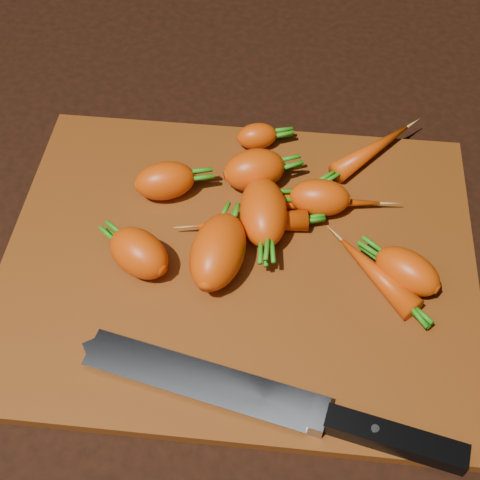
# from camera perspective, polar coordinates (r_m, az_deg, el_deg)

# --- Properties ---
(ground) EXTENTS (2.00, 2.00, 0.01)m
(ground) POSITION_cam_1_polar(r_m,az_deg,el_deg) (0.72, -0.08, -2.31)
(ground) COLOR black
(cutting_board) EXTENTS (0.50, 0.40, 0.01)m
(cutting_board) POSITION_cam_1_polar(r_m,az_deg,el_deg) (0.71, -0.08, -1.81)
(cutting_board) COLOR #6D330D
(cutting_board) RESTS_ON ground
(carrot_0) EXTENTS (0.08, 0.06, 0.04)m
(carrot_0) POSITION_cam_1_polar(r_m,az_deg,el_deg) (0.75, -6.41, 5.04)
(carrot_0) COLOR #EC4C0C
(carrot_0) RESTS_ON cutting_board
(carrot_1) EXTENTS (0.08, 0.08, 0.05)m
(carrot_1) POSITION_cam_1_polar(r_m,az_deg,el_deg) (0.69, -8.62, -1.11)
(carrot_1) COLOR #EC4C0C
(carrot_1) RESTS_ON cutting_board
(carrot_2) EXTENTS (0.06, 0.10, 0.05)m
(carrot_2) POSITION_cam_1_polar(r_m,az_deg,el_deg) (0.71, 2.01, 2.39)
(carrot_2) COLOR #EC4C0C
(carrot_2) RESTS_ON cutting_board
(carrot_3) EXTENTS (0.07, 0.10, 0.05)m
(carrot_3) POSITION_cam_1_polar(r_m,az_deg,el_deg) (0.68, -1.90, -0.99)
(carrot_3) COLOR #EC4C0C
(carrot_3) RESTS_ON cutting_board
(carrot_4) EXTENTS (0.07, 0.04, 0.04)m
(carrot_4) POSITION_cam_1_polar(r_m,az_deg,el_deg) (0.74, 6.80, 3.61)
(carrot_4) COLOR #EC4C0C
(carrot_4) RESTS_ON cutting_board
(carrot_5) EXTENTS (0.05, 0.04, 0.03)m
(carrot_5) POSITION_cam_1_polar(r_m,az_deg,el_deg) (0.81, 1.47, 8.86)
(carrot_5) COLOR #EC4C0C
(carrot_5) RESTS_ON cutting_board
(carrot_6) EXTENTS (0.08, 0.07, 0.04)m
(carrot_6) POSITION_cam_1_polar(r_m,az_deg,el_deg) (0.69, 14.10, -2.59)
(carrot_6) COLOR #EC4C0C
(carrot_6) RESTS_ON cutting_board
(carrot_7) EXTENTS (0.10, 0.10, 0.03)m
(carrot_7) POSITION_cam_1_polar(r_m,az_deg,el_deg) (0.81, 11.24, 7.57)
(carrot_7) COLOR #EC4C0C
(carrot_7) RESTS_ON cutting_board
(carrot_8) EXTENTS (0.13, 0.03, 0.02)m
(carrot_8) POSITION_cam_1_polar(r_m,az_deg,el_deg) (0.75, 7.13, 3.23)
(carrot_8) COLOR #EC4C0C
(carrot_8) RESTS_ON cutting_board
(carrot_9) EXTENTS (0.09, 0.10, 0.03)m
(carrot_9) POSITION_cam_1_polar(r_m,az_deg,el_deg) (0.69, 11.58, -2.87)
(carrot_9) COLOR #EC4C0C
(carrot_9) RESTS_ON cutting_board
(carrot_10) EXTENTS (0.12, 0.05, 0.03)m
(carrot_10) POSITION_cam_1_polar(r_m,az_deg,el_deg) (0.72, 1.02, 1.46)
(carrot_10) COLOR #EC4C0C
(carrot_10) RESTS_ON cutting_board
(carrot_11) EXTENTS (0.08, 0.07, 0.05)m
(carrot_11) POSITION_cam_1_polar(r_m,az_deg,el_deg) (0.76, 1.24, 6.01)
(carrot_11) COLOR #EC4C0C
(carrot_11) RESTS_ON cutting_board
(knife) EXTENTS (0.35, 0.10, 0.02)m
(knife) POSITION_cam_1_polar(r_m,az_deg,el_deg) (0.62, -1.78, -12.31)
(knife) COLOR gray
(knife) RESTS_ON cutting_board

